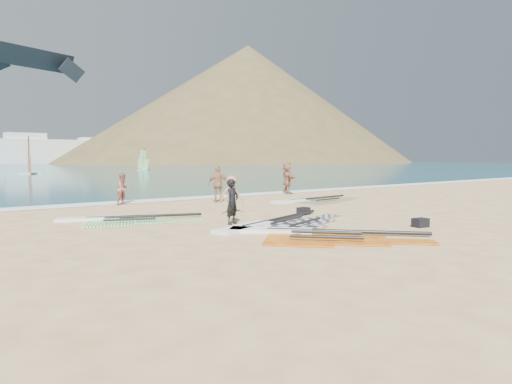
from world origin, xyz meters
TOP-DOWN VIEW (x-y plane):
  - ground at (0.00, 0.00)m, footprint 300.00×300.00m
  - surf_line at (0.00, 12.30)m, footprint 300.00×1.20m
  - headland_main at (85.00, 130.00)m, footprint 143.00×143.00m
  - headland_minor at (120.00, 140.00)m, footprint 70.00×70.00m
  - rig_grey at (-1.36, 2.24)m, footprint 6.02×3.50m
  - rig_green at (-5.38, 6.34)m, footprint 4.98×3.00m
  - rig_orange at (4.84, 7.31)m, footprint 5.37×2.22m
  - rig_red at (-1.81, 0.21)m, footprint 4.73×5.15m
  - gear_bag_near at (1.19, 3.81)m, footprint 0.52×0.41m
  - gear_bag_far at (2.31, -0.63)m, footprint 0.53×0.41m
  - person_wetsuit at (-2.39, 3.42)m, footprint 0.67×0.57m
  - beachgoer_left at (-3.44, 11.50)m, footprint 0.92×0.83m
  - beachgoer_mid at (-1.04, 5.62)m, footprint 1.08×0.72m
  - beachgoer_back at (0.80, 9.79)m, footprint 1.16×0.80m
  - beachgoer_right at (6.72, 11.50)m, footprint 1.20×1.91m
  - windsurfer_centre at (-1.83, 53.78)m, footprint 2.75×3.35m
  - windsurfer_right at (16.43, 61.44)m, footprint 2.16×2.34m
  - kitesurf_kite at (-3.48, 34.36)m, footprint 7.85×3.38m

SIDE VIEW (x-z plane):
  - ground at x=0.00m, z-range 0.00..0.00m
  - surf_line at x=0.00m, z-range -0.02..0.02m
  - headland_main at x=85.00m, z-range -22.50..22.50m
  - headland_minor at x=120.00m, z-range -14.00..14.00m
  - rig_green at x=-5.38m, z-range -0.05..0.15m
  - rig_orange at x=4.84m, z-range -0.05..0.15m
  - rig_red at x=-1.81m, z-range -0.05..0.15m
  - rig_grey at x=-1.36m, z-range -0.05..0.15m
  - gear_bag_far at x=2.31m, z-range 0.00..0.29m
  - gear_bag_near at x=1.19m, z-range 0.00..0.30m
  - beachgoer_left at x=-3.44m, z-range 0.00..1.53m
  - beachgoer_mid at x=-1.04m, z-range 0.00..1.55m
  - person_wetsuit at x=-2.39m, z-range 0.00..1.55m
  - beachgoer_back at x=0.80m, z-range 0.00..1.83m
  - beachgoer_right at x=6.72m, z-range 0.00..1.97m
  - windsurfer_right at x=16.43m, z-range -0.76..3.09m
  - windsurfer_centre at x=-1.83m, z-range -1.09..3.90m
  - kitesurf_kite at x=-3.48m, z-range 9.51..12.12m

